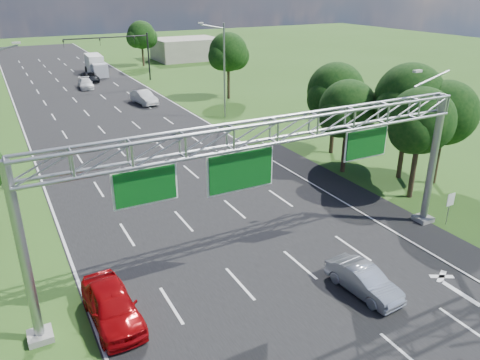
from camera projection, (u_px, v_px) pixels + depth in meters
ground at (155, 162)px, 39.02m from camera, size 220.00×220.00×0.00m
road at (155, 162)px, 39.02m from camera, size 18.00×180.00×0.02m
road_flare at (384, 213)px, 30.43m from camera, size 3.00×30.00×0.02m
sign_gantry at (275, 143)px, 21.85m from camera, size 23.50×1.00×9.56m
regulatory_sign at (450, 202)px, 28.34m from camera, size 0.60×0.08×2.10m
traffic_signal at (125, 47)px, 68.72m from camera, size 12.21×0.24×7.00m
streetlight_r_mid at (223, 67)px, 49.89m from camera, size 2.97×0.22×10.16m
tree_cluster_right at (389, 107)px, 34.58m from camera, size 9.91×14.60×8.68m
tree_verge_rd at (229, 54)px, 58.47m from camera, size 5.76×4.80×8.28m
tree_verge_re at (142, 36)px, 82.17m from camera, size 5.76×4.80×7.84m
building_right at (187, 49)px, 90.94m from camera, size 12.00×9.00×4.00m
red_coupe at (112, 305)px, 20.38m from camera, size 2.12×4.88×1.64m
silver_sedan at (364, 280)px, 22.36m from camera, size 1.76×4.16×1.34m
car_queue_a at (86, 83)px, 66.28m from camera, size 2.28×4.74×1.33m
car_queue_b at (90, 77)px, 70.74m from camera, size 2.54×5.01×1.36m
car_queue_d at (144, 97)px, 57.59m from camera, size 2.37×5.09×1.62m
box_truck at (96, 65)px, 76.32m from camera, size 2.61×8.04×3.01m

